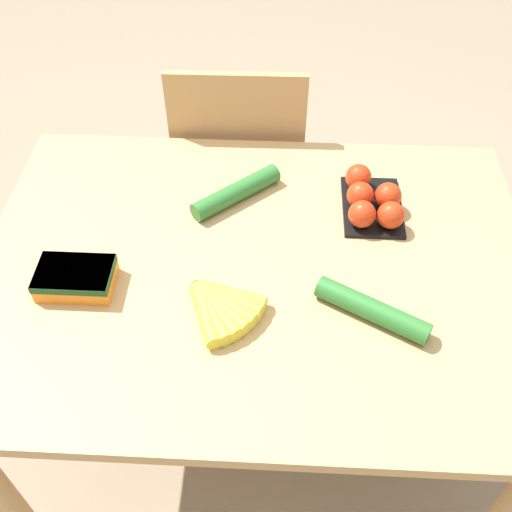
% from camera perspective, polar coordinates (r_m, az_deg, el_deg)
% --- Properties ---
extents(ground_plane, '(12.00, 12.00, 0.00)m').
position_cam_1_polar(ground_plane, '(1.99, 0.00, -15.45)').
color(ground_plane, gray).
extents(dining_table, '(1.27, 0.93, 0.76)m').
position_cam_1_polar(dining_table, '(1.44, 0.00, -3.55)').
color(dining_table, tan).
rests_on(dining_table, ground_plane).
extents(chair, '(0.43, 0.41, 0.95)m').
position_cam_1_polar(chair, '(1.99, -1.44, 7.62)').
color(chair, tan).
rests_on(chair, ground_plane).
extents(banana_bunch, '(0.17, 0.17, 0.04)m').
position_cam_1_polar(banana_bunch, '(1.26, -3.47, -4.79)').
color(banana_bunch, brown).
rests_on(banana_bunch, dining_table).
extents(tomato_pack, '(0.14, 0.21, 0.08)m').
position_cam_1_polar(tomato_pack, '(1.49, 10.97, 5.21)').
color(tomato_pack, black).
rests_on(tomato_pack, dining_table).
extents(carrot_bag, '(0.16, 0.11, 0.05)m').
position_cam_1_polar(carrot_bag, '(1.36, -16.83, -1.92)').
color(carrot_bag, orange).
rests_on(carrot_bag, dining_table).
extents(cucumber_near, '(0.24, 0.16, 0.05)m').
position_cam_1_polar(cucumber_near, '(1.27, 11.00, -5.05)').
color(cucumber_near, '#2D702D').
rests_on(cucumber_near, dining_table).
extents(cucumber_far, '(0.22, 0.20, 0.05)m').
position_cam_1_polar(cucumber_far, '(1.50, -1.90, 6.10)').
color(cucumber_far, '#2D702D').
rests_on(cucumber_far, dining_table).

